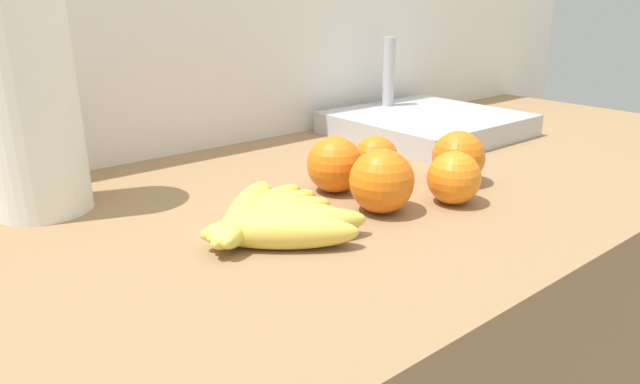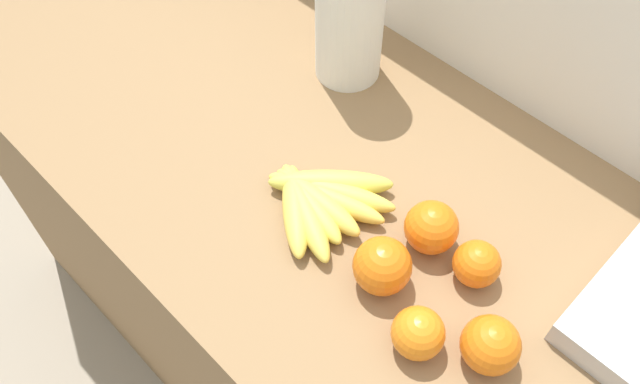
{
  "view_description": "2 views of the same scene",
  "coord_description": "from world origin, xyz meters",
  "px_view_note": "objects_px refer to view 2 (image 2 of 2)",
  "views": [
    {
      "loc": [
        -0.45,
        -0.56,
        1.12
      ],
      "look_at": [
        -0.04,
        -0.07,
        0.9
      ],
      "focal_mm": 31.68,
      "sensor_mm": 36.0,
      "label": 1
    },
    {
      "loc": [
        0.29,
        -0.46,
        1.67
      ],
      "look_at": [
        -0.09,
        -0.08,
        0.93
      ],
      "focal_mm": 36.02,
      "sensor_mm": 36.0,
      "label": 2
    }
  ],
  "objects_px": {
    "orange_back_left": "(490,345)",
    "orange_far_right": "(418,333)",
    "orange_back_right": "(431,227)",
    "orange_front": "(477,264)",
    "orange_center": "(382,266)",
    "paper_towel_roll": "(350,3)",
    "banana_bunch": "(317,199)"
  },
  "relations": [
    {
      "from": "orange_back_right",
      "to": "orange_far_right",
      "type": "relative_size",
      "value": 1.11
    },
    {
      "from": "orange_back_right",
      "to": "paper_towel_roll",
      "type": "bearing_deg",
      "value": 151.67
    },
    {
      "from": "banana_bunch",
      "to": "orange_front",
      "type": "xyz_separation_m",
      "value": [
        0.24,
        0.07,
        0.01
      ]
    },
    {
      "from": "orange_front",
      "to": "paper_towel_roll",
      "type": "relative_size",
      "value": 0.21
    },
    {
      "from": "orange_back_left",
      "to": "orange_back_right",
      "type": "distance_m",
      "value": 0.19
    },
    {
      "from": "banana_bunch",
      "to": "paper_towel_roll",
      "type": "bearing_deg",
      "value": 125.0
    },
    {
      "from": "orange_back_left",
      "to": "orange_front",
      "type": "bearing_deg",
      "value": 134.52
    },
    {
      "from": "orange_back_left",
      "to": "orange_center",
      "type": "xyz_separation_m",
      "value": [
        -0.17,
        -0.01,
        0.0
      ]
    },
    {
      "from": "orange_center",
      "to": "paper_towel_roll",
      "type": "height_order",
      "value": "paper_towel_roll"
    },
    {
      "from": "banana_bunch",
      "to": "orange_far_right",
      "type": "height_order",
      "value": "orange_far_right"
    },
    {
      "from": "orange_back_left",
      "to": "paper_towel_roll",
      "type": "height_order",
      "value": "paper_towel_roll"
    },
    {
      "from": "orange_back_left",
      "to": "orange_back_right",
      "type": "height_order",
      "value": "orange_back_right"
    },
    {
      "from": "orange_back_right",
      "to": "paper_towel_roll",
      "type": "relative_size",
      "value": 0.25
    },
    {
      "from": "banana_bunch",
      "to": "paper_towel_roll",
      "type": "xyz_separation_m",
      "value": [
        -0.18,
        0.25,
        0.13
      ]
    },
    {
      "from": "orange_front",
      "to": "orange_back_left",
      "type": "height_order",
      "value": "orange_back_left"
    },
    {
      "from": "orange_center",
      "to": "orange_far_right",
      "type": "relative_size",
      "value": 1.16
    },
    {
      "from": "orange_back_left",
      "to": "orange_far_right",
      "type": "relative_size",
      "value": 1.09
    },
    {
      "from": "orange_back_right",
      "to": "paper_towel_roll",
      "type": "distance_m",
      "value": 0.4
    },
    {
      "from": "orange_front",
      "to": "paper_towel_roll",
      "type": "bearing_deg",
      "value": 156.6
    },
    {
      "from": "orange_center",
      "to": "paper_towel_roll",
      "type": "distance_m",
      "value": 0.45
    },
    {
      "from": "orange_center",
      "to": "orange_back_right",
      "type": "bearing_deg",
      "value": 86.01
    },
    {
      "from": "orange_far_right",
      "to": "paper_towel_roll",
      "type": "distance_m",
      "value": 0.54
    },
    {
      "from": "orange_back_left",
      "to": "orange_back_right",
      "type": "xyz_separation_m",
      "value": [
        -0.17,
        0.09,
        0.0
      ]
    },
    {
      "from": "banana_bunch",
      "to": "orange_far_right",
      "type": "distance_m",
      "value": 0.26
    },
    {
      "from": "orange_back_left",
      "to": "orange_center",
      "type": "bearing_deg",
      "value": -175.81
    },
    {
      "from": "orange_back_left",
      "to": "orange_back_right",
      "type": "bearing_deg",
      "value": 152.75
    },
    {
      "from": "orange_front",
      "to": "orange_back_left",
      "type": "distance_m",
      "value": 0.12
    },
    {
      "from": "orange_back_left",
      "to": "paper_towel_roll",
      "type": "bearing_deg",
      "value": 152.02
    },
    {
      "from": "banana_bunch",
      "to": "paper_towel_roll",
      "type": "height_order",
      "value": "paper_towel_roll"
    },
    {
      "from": "orange_front",
      "to": "orange_center",
      "type": "bearing_deg",
      "value": -131.61
    },
    {
      "from": "orange_front",
      "to": "orange_back_right",
      "type": "height_order",
      "value": "orange_back_right"
    },
    {
      "from": "orange_front",
      "to": "orange_far_right",
      "type": "bearing_deg",
      "value": -86.29
    }
  ]
}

